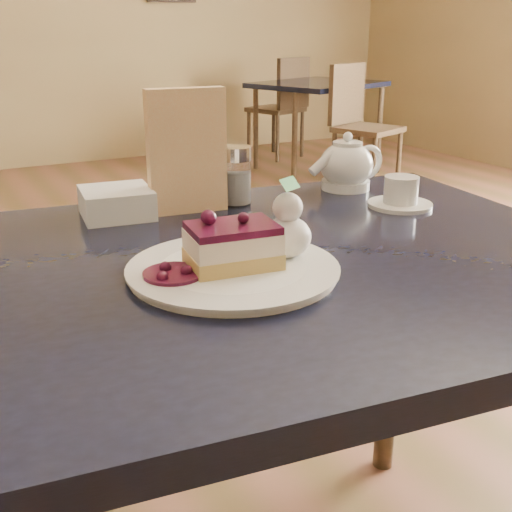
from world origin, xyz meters
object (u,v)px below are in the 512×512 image
main_table (222,312)px  bg_table_far_right (316,162)px  cheesecake_slice (233,246)px  tea_set (356,172)px  dessert_plate (233,270)px

main_table → bg_table_far_right: (2.55, 3.55, -0.65)m
main_table → bg_table_far_right: bearing=61.2°
main_table → cheesecake_slice: size_ratio=9.95×
main_table → tea_set: (0.44, 0.25, 0.13)m
bg_table_far_right → dessert_plate: bearing=-144.6°
cheesecake_slice → bg_table_far_right: (2.56, 3.60, -0.77)m
dessert_plate → bg_table_far_right: dessert_plate is taller
main_table → bg_table_far_right: 4.42m
cheesecake_slice → bg_table_far_right: size_ratio=0.08×
tea_set → dessert_plate: bearing=-145.8°
dessert_plate → bg_table_far_right: bearing=54.6°
bg_table_far_right → main_table: bearing=-144.9°
dessert_plate → cheesecake_slice: 0.04m
dessert_plate → tea_set: size_ratio=1.03×
bg_table_far_right → tea_set: bearing=-141.8°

